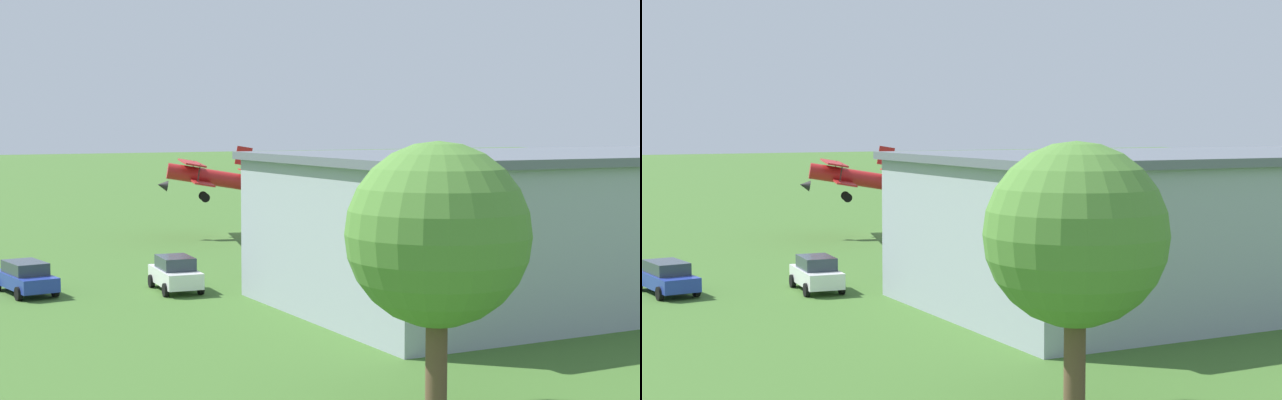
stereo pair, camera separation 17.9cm
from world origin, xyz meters
The scene contains 8 objects.
ground_plane centered at (0.00, 0.00, 0.00)m, with size 400.00×400.00×0.00m, color #3D6628.
hangar centered at (-4.62, 30.44, 3.38)m, with size 36.86×16.77×6.74m.
biplane centered at (4.93, 0.05, 4.38)m, with size 6.92×9.07×3.91m.
car_white centered at (15.06, 19.80, 0.86)m, with size 2.32×4.37×1.68m.
car_blue centered at (21.52, 17.06, 0.81)m, with size 2.26×4.77×1.55m.
person_at_fence_line centered at (10.18, 17.70, 0.83)m, with size 0.45×0.45×1.66m.
person_crossing_taxiway centered at (-21.18, 12.94, 0.78)m, with size 0.39×0.39×1.58m.
tree_behind_hangar_right centered at (16.34, 42.34, 4.98)m, with size 5.12×5.12×7.57m.
Camera 2 is at (32.35, 63.92, 8.02)m, focal length 55.18 mm.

